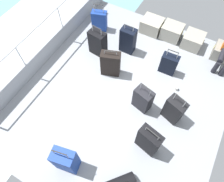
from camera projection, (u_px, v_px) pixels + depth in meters
ground_plane at (125, 93)px, 4.76m from camera, size 4.40×5.20×0.06m
gunwale_port at (47, 51)px, 5.09m from camera, size 0.06×5.20×0.45m
railing_port at (41, 34)px, 4.61m from camera, size 0.04×4.20×1.02m
sea_wake at (13, 46)px, 5.93m from camera, size 12.00×12.00×0.01m
cargo_crate_0 at (152, 25)px, 5.60m from camera, size 0.57×0.47×0.38m
cargo_crate_1 at (172, 32)px, 5.46m from camera, size 0.55×0.45×0.39m
cargo_crate_2 at (193, 40)px, 5.32m from camera, size 0.52×0.49×0.36m
suitcase_0 at (66, 160)px, 3.62m from camera, size 0.44×0.33×0.88m
suitcase_1 at (111, 64)px, 4.75m from camera, size 0.49×0.36×0.76m
suitcase_2 at (169, 64)px, 4.82m from camera, size 0.39×0.22×0.72m
suitcase_3 at (98, 43)px, 5.07m from camera, size 0.45×0.29×0.84m
suitcase_4 at (99, 21)px, 5.57m from camera, size 0.44×0.33×0.78m
suitcase_5 at (174, 110)px, 4.16m from camera, size 0.43×0.35×0.82m
suitcase_6 at (128, 40)px, 5.11m from camera, size 0.37×0.25×0.80m
suitcase_7 at (149, 141)px, 3.81m from camera, size 0.47×0.31×0.79m
suitcase_8 at (143, 99)px, 4.31m from camera, size 0.42×0.33×0.78m
paper_cup at (176, 88)px, 4.74m from camera, size 0.08×0.08×0.10m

